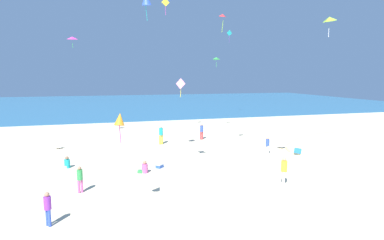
% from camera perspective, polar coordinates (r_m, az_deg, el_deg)
% --- Properties ---
extents(ground_plane, '(120.00, 120.00, 0.00)m').
position_cam_1_polar(ground_plane, '(26.04, -2.89, -5.57)').
color(ground_plane, beige).
extents(ocean_water, '(120.00, 60.00, 0.05)m').
position_cam_1_polar(ocean_water, '(72.82, -11.40, 2.99)').
color(ocean_water, teal).
rests_on(ocean_water, ground_plane).
extents(dune_mound, '(10.72, 7.51, 2.69)m').
position_cam_1_polar(dune_mound, '(29.68, 26.05, -4.70)').
color(dune_mound, beige).
rests_on(dune_mound, ground_plane).
extents(beach_chair_far_left, '(0.68, 0.71, 0.58)m').
position_cam_1_polar(beach_chair_far_left, '(27.94, 15.82, -4.39)').
color(beach_chair_far_left, white).
rests_on(beach_chair_far_left, ground_plane).
extents(beach_chair_far_right, '(0.60, 0.68, 0.54)m').
position_cam_1_polar(beach_chair_far_right, '(29.05, -22.83, -4.28)').
color(beach_chair_far_right, white).
rests_on(beach_chair_far_right, ground_plane).
extents(beach_chair_near_camera, '(0.81, 0.80, 0.57)m').
position_cam_1_polar(beach_chair_near_camera, '(25.96, 18.59, -5.43)').
color(beach_chair_near_camera, '#2370B2').
rests_on(beach_chair_near_camera, ground_plane).
extents(cooler_box, '(0.58, 0.59, 0.25)m').
position_cam_1_polar(cooler_box, '(21.42, -5.84, -8.21)').
color(cooler_box, '#2D56B7').
rests_on(cooler_box, ground_plane).
extents(person_0, '(0.35, 0.35, 1.53)m').
position_cam_1_polar(person_0, '(30.48, 1.74, -1.88)').
color(person_0, red).
rests_on(person_0, ground_plane).
extents(person_1, '(0.44, 0.44, 1.62)m').
position_cam_1_polar(person_1, '(18.50, 16.21, -8.49)').
color(person_1, white).
rests_on(person_1, ground_plane).
extents(person_2, '(0.37, 0.37, 1.70)m').
position_cam_1_polar(person_2, '(28.44, -5.60, -2.43)').
color(person_2, yellow).
rests_on(person_2, ground_plane).
extents(person_3, '(0.33, 0.33, 1.37)m').
position_cam_1_polar(person_3, '(25.42, 13.42, -4.28)').
color(person_3, white).
rests_on(person_3, ground_plane).
extents(person_4, '(0.70, 0.53, 0.79)m').
position_cam_1_polar(person_4, '(20.42, -8.59, -8.59)').
color(person_4, '#D8599E').
rests_on(person_4, ground_plane).
extents(person_5, '(0.69, 0.63, 0.78)m').
position_cam_1_polar(person_5, '(22.81, -21.61, -7.32)').
color(person_5, '#19ADB2').
rests_on(person_5, ground_plane).
extents(person_6, '(0.36, 0.36, 1.42)m').
position_cam_1_polar(person_6, '(17.75, -19.50, -9.73)').
color(person_6, '#D8599E').
rests_on(person_6, ground_plane).
extents(person_7, '(0.40, 0.40, 1.44)m').
position_cam_1_polar(person_7, '(14.50, -24.52, -13.98)').
color(person_7, blue).
rests_on(person_7, ground_plane).
extents(kite_green, '(0.68, 0.55, 1.08)m').
position_cam_1_polar(kite_green, '(35.48, 4.37, 10.99)').
color(kite_green, green).
extents(kite_orange, '(0.63, 0.69, 1.34)m').
position_cam_1_polar(kite_orange, '(13.54, -12.87, 0.14)').
color(kite_orange, orange).
extents(kite_teal, '(0.85, 0.18, 1.68)m').
position_cam_1_polar(kite_teal, '(47.70, 6.73, 15.20)').
color(kite_teal, '#1EADAD').
extents(kite_magenta, '(0.73, 0.55, 1.04)m').
position_cam_1_polar(kite_magenta, '(31.54, -20.72, 13.62)').
color(kite_magenta, '#DB3DA8').
extents(kite_lime, '(0.77, 0.94, 1.33)m').
position_cam_1_polar(kite_lime, '(23.41, 23.45, 16.30)').
color(kite_lime, '#99DB33').
extents(kite_red, '(0.63, 0.55, 1.33)m').
position_cam_1_polar(kite_red, '(24.54, 5.56, 18.18)').
color(kite_red, red).
extents(kite_pink, '(0.52, 0.53, 1.20)m').
position_cam_1_polar(kite_pink, '(20.46, -2.05, 6.46)').
color(kite_pink, pink).
extents(kite_yellow, '(0.79, 0.22, 1.55)m').
position_cam_1_polar(kite_yellow, '(32.19, -4.80, 20.25)').
color(kite_yellow, yellow).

